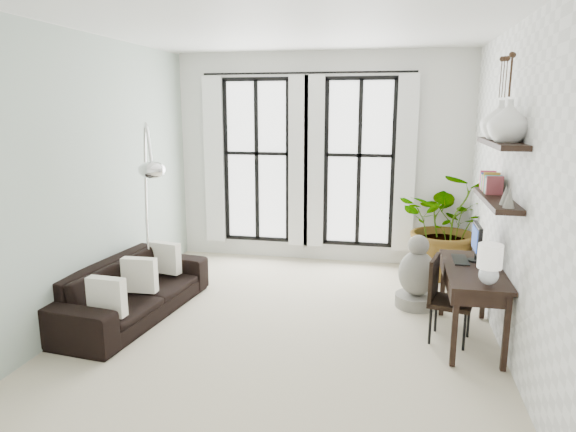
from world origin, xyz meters
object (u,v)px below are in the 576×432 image
(sofa, at_px, (133,289))
(desk, at_px, (474,275))
(arc_lamp, at_px, (147,169))
(plant, at_px, (448,225))
(desk_chair, at_px, (443,294))
(buddha, at_px, (417,277))

(sofa, xyz_separation_m, desk, (3.75, 0.05, 0.41))
(arc_lamp, bearing_deg, sofa, -107.33)
(plant, height_order, desk_chair, plant)
(plant, distance_m, desk_chair, 2.15)
(arc_lamp, bearing_deg, plant, 27.33)
(desk_chair, distance_m, buddha, 0.91)
(plant, relative_size, desk, 1.15)
(buddha, bearing_deg, arc_lamp, -168.97)
(sofa, height_order, desk_chair, desk_chair)
(plant, bearing_deg, desk, -88.79)
(sofa, relative_size, desk_chair, 2.48)
(sofa, xyz_separation_m, arc_lamp, (0.10, 0.33, 1.37))
(sofa, relative_size, arc_lamp, 0.99)
(plant, distance_m, desk, 2.15)
(desk_chair, bearing_deg, sofa, -164.77)
(sofa, bearing_deg, plant, -53.19)
(sofa, bearing_deg, desk_chair, -82.71)
(sofa, xyz_separation_m, plant, (3.70, 2.19, 0.44))
(sofa, height_order, desk, desk)
(arc_lamp, bearing_deg, desk_chair, -4.51)
(buddha, bearing_deg, sofa, -163.75)
(desk, height_order, desk_chair, desk)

